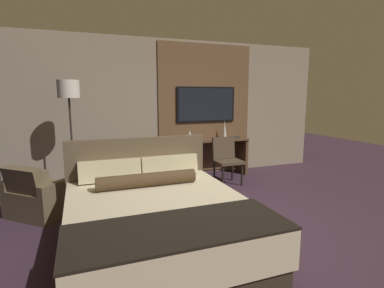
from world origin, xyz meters
The scene contains 11 objects.
ground_plane centered at (0.00, 0.00, 0.00)m, with size 16.00×16.00×0.00m, color #3D2838.
wall_back_tv_panel centered at (0.11, 2.59, 1.40)m, with size 7.20×0.09×2.80m.
bed centered at (-0.91, -0.32, 0.33)m, with size 1.91×2.24×1.11m.
desk centered at (0.90, 2.32, 0.52)m, with size 1.57×0.50×0.78m.
tv centered at (0.90, 2.52, 1.49)m, with size 1.32×0.04×0.74m.
desk_chair centered at (0.96, 1.70, 0.53)m, with size 0.50×0.50×0.89m.
armchair_by_window centered at (-2.20, 1.21, 0.25)m, with size 1.09×1.09×0.76m.
floor_lamp centered at (-1.78, 1.85, 1.63)m, with size 0.34×0.34×1.93m.
vase_tall centered at (1.27, 2.38, 0.97)m, with size 0.10×0.10×0.37m.
vase_short centered at (0.45, 2.32, 0.88)m, with size 0.14×0.14×0.20m.
book centered at (1.46, 2.27, 0.80)m, with size 0.26×0.22×0.03m.
Camera 1 is at (-1.65, -3.36, 1.69)m, focal length 28.00 mm.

